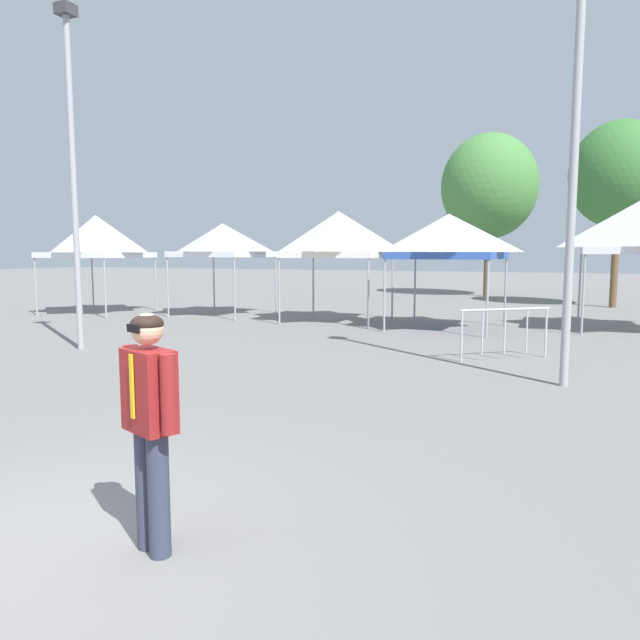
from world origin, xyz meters
name	(u,v)px	position (x,y,z in m)	size (l,w,h in m)	color
ground_plane	(47,550)	(0.00, 0.00, 0.00)	(140.00, 140.00, 0.00)	slate
canopy_tent_behind_left	(96,237)	(-12.63, 13.82, 2.81)	(3.34, 3.34, 3.58)	#9E9EA3
canopy_tent_behind_center	(223,240)	(-7.99, 15.03, 2.66)	(2.97, 2.97, 3.25)	#9E9EA3
canopy_tent_left_of_center	(338,235)	(-3.47, 14.76, 2.79)	(3.13, 3.13, 3.53)	#9E9EA3
canopy_tent_far_right	(449,237)	(0.15, 14.23, 2.68)	(3.13, 3.13, 3.33)	#9E9EA3
person_foreground	(150,416)	(0.75, 0.30, 1.03)	(0.61, 0.38, 1.78)	#33384C
light_pole_near_lift	(577,102)	(3.45, 7.47, 4.58)	(0.36, 0.36, 8.04)	#9E9EA3
light_pole_opposite_side	(72,157)	(-6.88, 7.19, 4.34)	(0.36, 0.36, 7.58)	#9E9EA3
tree_behind_tents_left	(620,175)	(5.03, 23.86, 5.34)	(3.85, 3.85, 7.47)	brown
tree_behind_tents_center	(489,187)	(-0.63, 28.42, 5.57)	(4.81, 4.81, 8.22)	brown
crowd_barrier_mid_lot	(505,324)	(2.26, 9.65, 0.75)	(1.66, 1.36, 1.08)	#B7BABF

